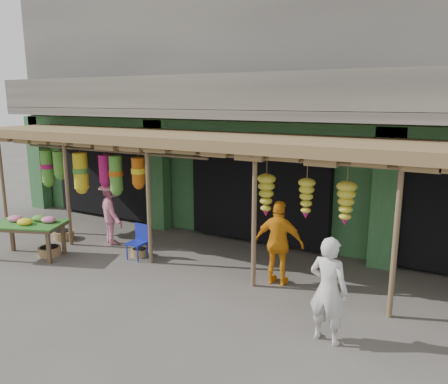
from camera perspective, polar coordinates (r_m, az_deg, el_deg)
The scene contains 11 objects.
ground at distance 9.25m, azimuth -1.32°, elevation -10.46°, with size 80.00×80.00×0.00m, color #514C47.
building at distance 12.97m, azimuth 9.82°, elevation 11.12°, with size 16.40×6.80×7.00m.
awning at distance 9.38m, azimuth 0.16°, elevation 6.17°, with size 14.00×2.70×2.79m.
flower_table at distance 10.83m, azimuth -24.07°, elevation -3.93°, with size 1.79×1.42×0.94m.
blue_chair at distance 10.09m, azimuth -11.05°, elevation -6.11°, with size 0.38×0.39×0.78m.
basket_left at distance 12.06m, azimuth -20.23°, elevation -5.26°, with size 0.52×0.52×0.21m, color #986845.
basket_mid at distance 10.96m, azimuth -21.83°, elevation -7.17°, with size 0.50×0.50×0.19m, color olive.
basket_right at distance 10.32m, azimuth -10.99°, elevation -7.72°, with size 0.39×0.39×0.18m, color #A0774A.
person_front at distance 6.70m, azimuth 13.47°, elevation -12.35°, with size 0.59×0.39×1.62m, color silver.
person_vendor at distance 8.50m, azimuth 7.20°, elevation -6.64°, with size 0.97×0.41×1.66m, color orange.
person_shopper at distance 11.13m, azimuth -14.43°, elevation -2.51°, with size 1.06×0.61×1.63m, color #C1667E.
Camera 1 is at (4.36, -7.35, 3.54)m, focal length 35.00 mm.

